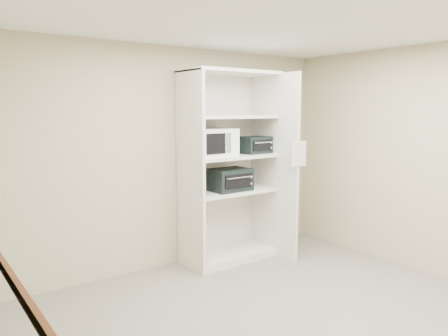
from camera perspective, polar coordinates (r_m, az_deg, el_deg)
floor at (r=4.29m, az=8.13°, el=-19.37°), size 4.50×4.00×0.01m
ceiling at (r=3.89m, az=8.93°, el=18.80°), size 4.50×4.00×0.01m
wall_back at (r=5.46m, az=-6.37°, el=1.40°), size 4.50×0.02×2.70m
wall_left at (r=2.81m, az=-26.43°, el=-5.31°), size 0.02×4.00×2.70m
wall_right at (r=5.66m, az=24.97°, el=0.95°), size 0.02×4.00×2.70m
shelving_unit at (r=5.60m, az=1.10°, el=-0.65°), size 1.24×0.92×2.42m
microwave at (r=5.37m, az=-1.75°, el=3.37°), size 0.57×0.43×0.34m
toaster_oven_upper at (r=5.73m, az=4.03°, el=3.03°), size 0.39×0.30×0.22m
toaster_oven_lower at (r=5.53m, az=0.71°, el=-1.52°), size 0.50×0.38×0.28m
paper_sign at (r=5.47m, az=9.76°, el=1.82°), size 0.24×0.01×0.31m
chair_rail at (r=2.94m, az=-25.46°, el=-13.85°), size 0.04×3.98×0.08m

